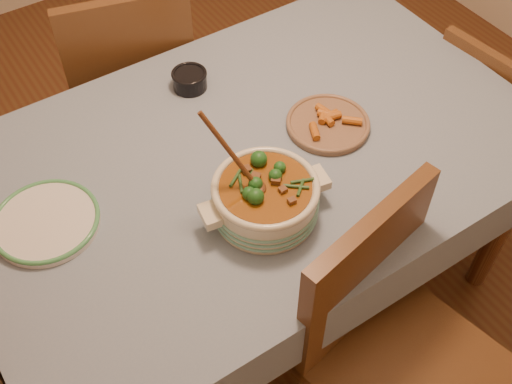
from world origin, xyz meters
TOP-DOWN VIEW (x-y plane):
  - floor at (0.00, 0.00)m, footprint 4.50×4.50m
  - dining_table at (0.00, 0.00)m, footprint 1.68×1.08m
  - stew_casserole at (-0.10, -0.21)m, footprint 0.36×0.31m
  - white_plate at (-0.60, 0.07)m, footprint 0.28×0.28m
  - condiment_bowl at (-0.02, 0.34)m, footprint 0.14×0.14m
  - fried_plate at (0.23, -0.04)m, footprint 0.32×0.32m
  - chair_far at (-0.07, 0.73)m, footprint 0.54×0.54m
  - chair_near at (0.03, -0.60)m, footprint 0.53×0.53m
  - chair_right at (0.96, -0.09)m, footprint 0.41×0.41m

SIDE VIEW (x-z plane):
  - floor at x=0.00m, z-range 0.00..0.00m
  - chair_right at x=0.96m, z-range 0.05..0.85m
  - chair_far at x=-0.07m, z-range 0.06..1.01m
  - chair_near at x=0.03m, z-range 0.06..1.02m
  - dining_table at x=0.00m, z-range 0.29..1.04m
  - white_plate at x=-0.60m, z-range 0.76..0.78m
  - fried_plate at x=0.23m, z-range 0.75..0.79m
  - condiment_bowl at x=-0.02m, z-range 0.76..0.82m
  - stew_casserole at x=-0.10m, z-range 0.66..0.99m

